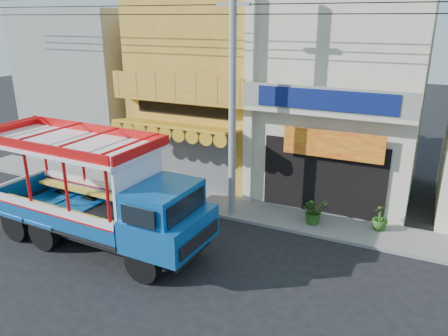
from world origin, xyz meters
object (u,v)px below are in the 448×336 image
songthaew_truck (108,197)px  potted_plant_c (380,217)px  potted_plant_a (314,210)px  green_sign (123,176)px  utility_pole (236,84)px

songthaew_truck → potted_plant_c: bearing=32.3°
songthaew_truck → potted_plant_a: (5.58, 4.43, -1.18)m
potted_plant_a → potted_plant_c: 2.28m
potted_plant_c → green_sign: bearing=-46.6°
utility_pole → potted_plant_c: size_ratio=29.77×
potted_plant_c → utility_pole: bearing=-36.1°
green_sign → potted_plant_a: 8.77m
green_sign → potted_plant_c: size_ratio=0.95×
songthaew_truck → potted_plant_c: 9.31m
utility_pole → potted_plant_a: size_ratio=27.67×
green_sign → potted_plant_c: 10.99m
songthaew_truck → potted_plant_c: size_ratio=8.62×
songthaew_truck → potted_plant_c: songthaew_truck is taller
potted_plant_a → potted_plant_c: potted_plant_a is taller
green_sign → potted_plant_c: potted_plant_c is taller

